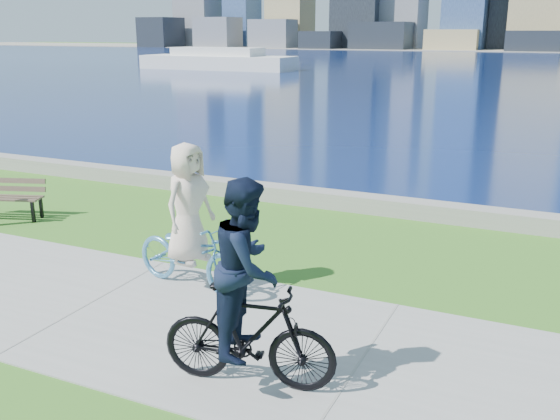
# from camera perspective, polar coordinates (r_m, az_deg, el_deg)

# --- Properties ---
(ground) EXTENTS (320.00, 320.00, 0.00)m
(ground) POSITION_cam_1_polar(r_m,az_deg,el_deg) (9.42, -16.81, -8.16)
(ground) COLOR #31691B
(ground) RESTS_ON ground
(concrete_path) EXTENTS (80.00, 3.50, 0.02)m
(concrete_path) POSITION_cam_1_polar(r_m,az_deg,el_deg) (9.41, -16.81, -8.11)
(concrete_path) COLOR gray
(concrete_path) RESTS_ON ground
(seawall) EXTENTS (90.00, 0.50, 0.35)m
(seawall) POSITION_cam_1_polar(r_m,az_deg,el_deg) (14.29, -0.40, 1.58)
(seawall) COLOR gray
(seawall) RESTS_ON ground
(bay_water) EXTENTS (320.00, 131.00, 0.01)m
(bay_water) POSITION_cam_1_polar(r_m,az_deg,el_deg) (78.63, 20.93, 12.35)
(bay_water) COLOR #0B1C4C
(bay_water) RESTS_ON ground
(far_shore) EXTENTS (320.00, 30.00, 0.12)m
(far_shore) POSITION_cam_1_polar(r_m,az_deg,el_deg) (136.50, 22.92, 13.33)
(far_shore) COLOR gray
(far_shore) RESTS_ON ground
(ferry_near) EXTENTS (15.67, 4.48, 2.13)m
(ferry_near) POSITION_cam_1_polar(r_m,az_deg,el_deg) (63.88, -5.73, 13.45)
(ferry_near) COLOR silver
(ferry_near) RESTS_ON ground
(park_bench) EXTENTS (1.65, 1.01, 0.81)m
(park_bench) POSITION_cam_1_polar(r_m,az_deg,el_deg) (14.06, -23.76, 1.28)
(park_bench) COLOR black
(park_bench) RESTS_ON ground
(cyclist_woman) EXTENTS (1.06, 2.14, 2.21)m
(cyclist_woman) POSITION_cam_1_polar(r_m,az_deg,el_deg) (9.31, -8.26, -2.34)
(cyclist_woman) COLOR #4F92C1
(cyclist_woman) RESTS_ON ground
(cyclist_man) EXTENTS (0.91, 1.99, 2.33)m
(cyclist_man) POSITION_cam_1_polar(r_m,az_deg,el_deg) (6.66, -2.94, -8.43)
(cyclist_man) COLOR black
(cyclist_man) RESTS_ON ground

